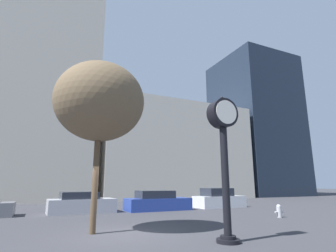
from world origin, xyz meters
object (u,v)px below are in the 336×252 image
Objects in this scene: bare_tree at (100,102)px; car_silver at (81,204)px; street_clock at (224,144)px; car_blue at (157,202)px; car_white at (219,199)px; fire_hydrant_near at (279,211)px.

car_silver is at bearing 86.32° from bare_tree.
car_silver is (-3.20, 11.13, -2.61)m from street_clock.
car_blue reaches higher than car_silver.
car_blue is at bearing 79.59° from street_clock.
car_white is (10.60, -0.27, 0.06)m from car_silver.
bare_tree reaches higher than car_silver.
car_blue is 1.10× the size of car_white.
car_white is (5.44, 0.15, 0.05)m from car_blue.
car_silver is at bearing 144.30° from fire_hydrant_near.
fire_hydrant_near is at bearing -55.75° from car_blue.
bare_tree reaches higher than car_blue.
street_clock is at bearing -101.28° from car_blue.
car_white is 6.84m from fire_hydrant_near.
car_blue is at bearing 125.12° from fire_hydrant_near.
car_white is 5.95× the size of fire_hydrant_near.
car_silver is 1.01× the size of car_white.
car_silver is 0.92× the size of car_blue.
bare_tree is (-10.33, -0.70, 4.81)m from fire_hydrant_near.
bare_tree is (-3.70, 3.36, 1.98)m from street_clock.
car_silver is at bearing 106.02° from street_clock.
fire_hydrant_near is 0.10× the size of bare_tree.
car_blue is at bearing -7.83° from car_silver.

